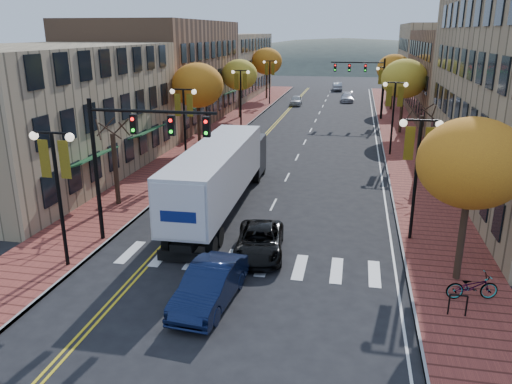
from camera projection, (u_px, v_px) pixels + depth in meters
The scene contains 32 objects.
ground at pixel (234, 283), 20.53m from camera, with size 200.00×200.00×0.00m, color black.
sidewalk_left at pixel (224, 129), 52.51m from camera, with size 4.00×85.00×0.15m, color brown.
sidewalk_right at pixel (401, 136), 49.16m from camera, with size 4.00×85.00×0.15m, color brown.
building_left_near at pixel (39, 113), 34.44m from camera, with size 12.00×22.00×9.00m, color #9E8966.
building_left_mid at pixel (162, 73), 55.60m from camera, with size 12.00×24.00×11.00m, color brown.
building_left_far at pixel (221, 65), 79.16m from camera, with size 12.00×26.00×9.50m, color #9E8966.
building_right_mid at pixel (487, 78), 54.74m from camera, with size 15.00×24.00×10.00m, color brown.
building_right_far at pixel (453, 62), 75.12m from camera, with size 15.00×20.00×11.00m, color #9E8966.
tree_left_a at pixel (116, 169), 28.98m from camera, with size 0.28×0.28×4.20m.
tree_left_b at pixel (198, 85), 42.93m from camera, with size 4.48×4.48×7.21m.
tree_left_c at pixel (240, 75), 57.98m from camera, with size 4.16×4.16×6.69m.
tree_left_d at pixel (267, 61), 74.61m from camera, with size 4.61×4.61×7.42m.
tree_right_a at pixel (472, 163), 19.17m from camera, with size 4.16×4.16×6.69m.
tree_right_b at pixel (419, 146), 34.96m from camera, with size 0.28×0.28×4.20m.
tree_right_c at pixel (404, 79), 48.91m from camera, with size 4.48×4.48×7.21m.
tree_right_d at pixel (394, 69), 63.89m from camera, with size 4.35×4.35×7.00m.
lamp_left_a at pixel (56, 173), 20.61m from camera, with size 1.96×0.36×6.05m.
lamp_left_b at pixel (184, 114), 35.54m from camera, with size 1.96×0.36×6.05m.
lamp_left_c at pixel (241, 87), 52.34m from camera, with size 1.96×0.36×6.05m.
lamp_left_d at pixel (270, 74), 69.13m from camera, with size 1.96×0.36×6.05m.
lamp_right_a at pixel (418, 156), 23.41m from camera, with size 1.96×0.36×6.05m.
lamp_right_b at pixel (394, 104), 40.21m from camera, with size 1.96×0.36×6.05m.
lamp_right_c at pixel (384, 83), 57.01m from camera, with size 1.96×0.36×6.05m.
traffic_mast_near at pixel (132, 145), 22.83m from camera, with size 6.10×0.35×7.00m.
traffic_mast_far at pixel (366, 77), 57.19m from camera, with size 6.10×0.34×7.00m.
semi_truck at pixel (222, 170), 28.50m from camera, with size 2.85×16.00×3.99m.
navy_sedan at pixel (210, 285), 18.78m from camera, with size 1.64×4.69×1.55m, color black.
black_suv at pixel (260, 241), 23.02m from camera, with size 2.14×4.64×1.29m, color black.
car_far_white at pixel (296, 100), 69.90m from camera, with size 1.56×3.89×1.32m, color silver.
car_far_silver at pixel (347, 97), 73.29m from camera, with size 1.79×4.40×1.28m, color #B8B8C1.
car_far_oncoming at pixel (337, 86), 87.09m from camera, with size 1.51×4.34×1.43m, color #B0B1B8.
bicycle at pixel (472, 286), 18.93m from camera, with size 0.69×1.97×1.04m, color gray.
Camera 1 is at (4.49, -17.84, 9.90)m, focal length 35.00 mm.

